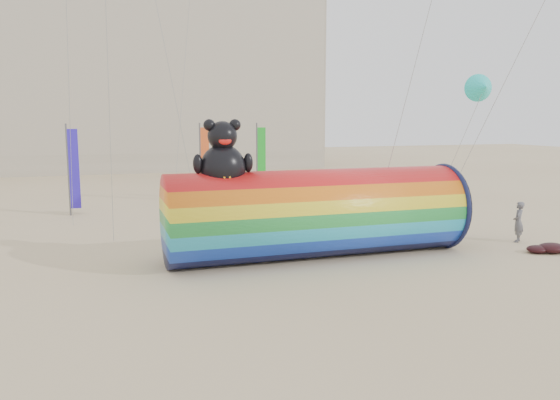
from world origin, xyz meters
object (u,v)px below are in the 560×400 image
object	(u,v)px
hotel_building	(35,72)
windsock_assembly	(317,211)
kite_handler	(518,222)
fabric_bundle	(555,248)

from	to	relation	value
hotel_building	windsock_assembly	distance (m)	47.11
windsock_assembly	kite_handler	world-z (taller)	windsock_assembly
fabric_bundle	hotel_building	bearing A→B (deg)	117.00
fabric_bundle	windsock_assembly	bearing A→B (deg)	165.40
windsock_assembly	fabric_bundle	distance (m)	10.07
windsock_assembly	kite_handler	size ratio (longest dim) A/B	6.61
kite_handler	fabric_bundle	xyz separation A→B (m)	(0.11, -2.04, -0.74)
hotel_building	kite_handler	size ratio (longest dim) A/B	33.21
hotel_building	windsock_assembly	world-z (taller)	hotel_building
windsock_assembly	hotel_building	bearing A→B (deg)	107.78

